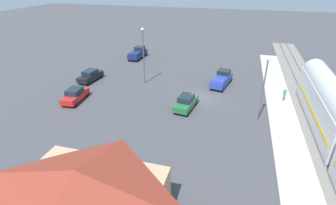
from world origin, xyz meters
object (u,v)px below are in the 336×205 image
pedestrian_on_platform (285,94)px  sedan_green (186,102)px  pickup_blue (222,79)px  light_pole_near_platform (264,82)px  sedan_black (90,76)px  station_building (80,202)px  pickup_navy (138,53)px  light_pole_lot_center (143,50)px  sedan_red (75,95)px

pedestrian_on_platform → sedan_green: (11.89, 5.05, -0.40)m
pickup_blue → light_pole_near_platform: bearing=118.4°
sedan_green → light_pole_near_platform: bearing=176.3°
sedan_black → station_building: bearing=120.0°
station_building → pedestrian_on_platform: (-14.51, -23.71, -1.44)m
pickup_blue → sedan_green: pickup_blue is taller
pickup_blue → sedan_green: (3.56, 8.73, -0.15)m
pickup_navy → light_pole_near_platform: (-22.22, 18.94, 3.69)m
pickup_navy → light_pole_lot_center: (-5.80, 11.94, 4.16)m
pedestrian_on_platform → pickup_navy: (25.53, -13.34, -0.25)m
station_building → sedan_red: 20.65m
pedestrian_on_platform → pickup_blue: (8.33, -3.68, -0.25)m
sedan_black → sedan_red: bearing=104.8°
pickup_navy → sedan_black: bearing=78.7°
pickup_navy → light_pole_lot_center: size_ratio=0.66×
station_building → sedan_black: (13.69, -23.74, -1.84)m
sedan_red → station_building: bearing=125.2°
sedan_black → pickup_blue: bearing=-169.6°
pickup_blue → sedan_red: pickup_blue is taller
sedan_green → pickup_navy: bearing=-53.4°
sedan_green → light_pole_lot_center: bearing=-39.5°
pickup_blue → sedan_red: (18.04, 10.58, -0.15)m
pedestrian_on_platform → sedan_green: 12.92m
light_pole_near_platform → light_pole_lot_center: 17.85m
station_building → light_pole_lot_center: size_ratio=1.21×
light_pole_near_platform → light_pole_lot_center: light_pole_lot_center is taller
pickup_blue → sedan_black: size_ratio=1.22×
light_pole_lot_center → station_building: bearing=101.7°
sedan_green → sedan_black: same height
pickup_navy → light_pole_near_platform: light_pole_near_platform is taller
pedestrian_on_platform → sedan_red: pedestrian_on_platform is taller
pickup_navy → sedan_red: pickup_navy is taller
pickup_navy → sedan_red: (0.84, 20.24, -0.15)m
pickup_navy → sedan_green: bearing=126.6°
station_building → sedan_green: bearing=-98.0°
pickup_blue → light_pole_lot_center: 12.35m
pedestrian_on_platform → light_pole_lot_center: size_ratio=0.21×
sedan_green → sedan_red: size_ratio=1.02×
station_building → pickup_blue: size_ratio=1.77×
light_pole_near_platform → light_pole_lot_center: (16.42, -7.01, 0.47)m
station_building → light_pole_lot_center: light_pole_lot_center is taller
sedan_red → sedan_black: bearing=-75.2°
sedan_red → light_pole_lot_center: bearing=-128.6°
pickup_navy → sedan_black: size_ratio=1.18×
pickup_blue → light_pole_lot_center: (11.40, 2.27, 4.16)m
sedan_green → light_pole_near_platform: light_pole_near_platform is taller
station_building → pickup_blue: 28.13m
sedan_red → light_pole_lot_center: light_pole_lot_center is taller
pedestrian_on_platform → sedan_red: 27.26m
pickup_blue → sedan_black: pickup_blue is taller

